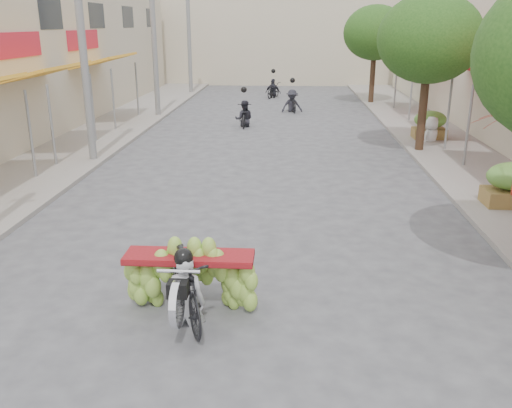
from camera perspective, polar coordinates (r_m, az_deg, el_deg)
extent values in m
cube|color=gray|center=(21.63, -18.07, 6.36)|extent=(4.00, 60.00, 0.12)
cube|color=gray|center=(21.04, 20.43, 5.79)|extent=(4.00, 60.00, 0.12)
cylinder|color=slate|center=(16.45, -22.63, 6.60)|extent=(0.08, 0.08, 2.55)
cube|color=gold|center=(19.48, -21.33, 12.80)|extent=(1.77, 4.00, 0.53)
cylinder|color=slate|center=(17.70, -20.70, 7.57)|extent=(0.08, 0.08, 2.55)
cylinder|color=slate|center=(20.99, -16.79, 9.52)|extent=(0.08, 0.08, 2.55)
cube|color=red|center=(19.81, -24.02, 15.04)|extent=(0.10, 3.50, 0.80)
cube|color=gold|center=(25.06, -15.63, 14.36)|extent=(1.77, 4.00, 0.53)
cylinder|color=slate|center=(23.24, -14.79, 10.49)|extent=(0.08, 0.08, 2.55)
cylinder|color=slate|center=(26.66, -12.41, 11.61)|extent=(0.08, 0.08, 2.55)
cube|color=red|center=(25.32, -17.76, 16.14)|extent=(0.10, 3.50, 0.80)
cube|color=#1E2328|center=(22.53, -20.86, 18.20)|extent=(0.08, 2.00, 1.10)
cube|color=#1E2328|center=(27.20, -16.48, 18.47)|extent=(0.08, 2.00, 1.10)
cube|color=#1E2328|center=(31.96, -13.38, 18.60)|extent=(0.08, 2.00, 1.10)
cube|color=#1E2328|center=(36.79, -11.08, 18.67)|extent=(0.08, 2.00, 1.10)
cylinder|color=slate|center=(17.70, 21.44, 7.49)|extent=(0.08, 0.08, 2.55)
cube|color=red|center=(21.66, 20.81, 13.31)|extent=(1.77, 4.20, 0.53)
cylinder|color=slate|center=(19.78, 19.58, 8.73)|extent=(0.08, 0.08, 2.55)
cylinder|color=slate|center=(23.42, 17.13, 10.34)|extent=(0.08, 0.08, 2.55)
cube|color=red|center=(27.45, 17.20, 14.52)|extent=(1.77, 4.20, 0.53)
cylinder|color=slate|center=(25.55, 16.02, 11.06)|extent=(0.08, 0.08, 2.55)
cylinder|color=slate|center=(29.25, 14.48, 12.04)|extent=(0.08, 0.08, 2.55)
cube|color=#C1B398|center=(42.71, 2.44, 17.43)|extent=(20.00, 6.00, 7.00)
cylinder|color=slate|center=(17.84, -17.92, 16.79)|extent=(0.24, 0.24, 8.00)
cylinder|color=slate|center=(26.45, -10.74, 17.60)|extent=(0.24, 0.24, 8.00)
cylinder|color=slate|center=(35.26, -7.10, 17.91)|extent=(0.24, 0.24, 8.00)
cylinder|color=#3A2719|center=(19.41, 17.17, 9.78)|extent=(0.28, 0.28, 3.20)
ellipsoid|color=#285118|center=(19.23, 17.81, 16.26)|extent=(3.40, 3.40, 2.90)
cylinder|color=#3A2719|center=(31.14, 12.16, 13.16)|extent=(0.28, 0.28, 3.20)
ellipsoid|color=#285118|center=(31.02, 12.44, 17.21)|extent=(3.40, 3.40, 2.90)
cube|color=olive|center=(14.30, 25.16, 0.88)|extent=(1.20, 0.80, 0.50)
cube|color=olive|center=(21.71, 17.76, 7.27)|extent=(1.20, 0.80, 0.50)
ellipsoid|color=#5B9437|center=(21.62, 17.91, 8.78)|extent=(1.20, 0.88, 0.66)
imported|color=black|center=(8.18, -7.38, -8.66)|extent=(1.21, 1.93, 1.10)
cylinder|color=silver|center=(7.59, -8.31, -10.41)|extent=(0.10, 0.66, 0.66)
cube|color=black|center=(7.59, -8.22, -8.85)|extent=(0.28, 0.22, 0.22)
cylinder|color=silver|center=(7.58, -8.15, -7.03)|extent=(0.60, 0.05, 0.05)
cube|color=maroon|center=(8.35, -7.03, -5.55)|extent=(1.97, 0.55, 0.10)
imported|color=#B7B8BF|center=(7.91, -7.61, -5.31)|extent=(0.57, 0.42, 1.59)
sphere|color=black|center=(7.60, -7.89, -0.13)|extent=(0.28, 0.28, 0.28)
imported|color=white|center=(21.16, 18.13, 8.73)|extent=(1.00, 0.99, 1.79)
imported|color=black|center=(23.78, -1.27, 9.25)|extent=(0.67, 1.64, 0.91)
imported|color=#25252D|center=(23.68, -1.28, 10.85)|extent=(0.81, 0.51, 1.65)
sphere|color=black|center=(23.63, -1.29, 11.95)|extent=(0.26, 0.26, 0.26)
imported|color=black|center=(27.79, 3.81, 10.59)|extent=(0.82, 1.66, 0.94)
imported|color=#25252D|center=(27.71, 3.84, 11.93)|extent=(1.16, 0.79, 1.65)
sphere|color=black|center=(27.66, 3.86, 12.86)|extent=(0.26, 0.26, 0.26)
imported|color=black|center=(33.28, 1.81, 11.87)|extent=(1.10, 1.70, 0.90)
imported|color=#25252D|center=(33.21, 1.83, 13.04)|extent=(1.10, 0.85, 1.65)
sphere|color=black|center=(33.17, 1.83, 13.82)|extent=(0.26, 0.26, 0.26)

